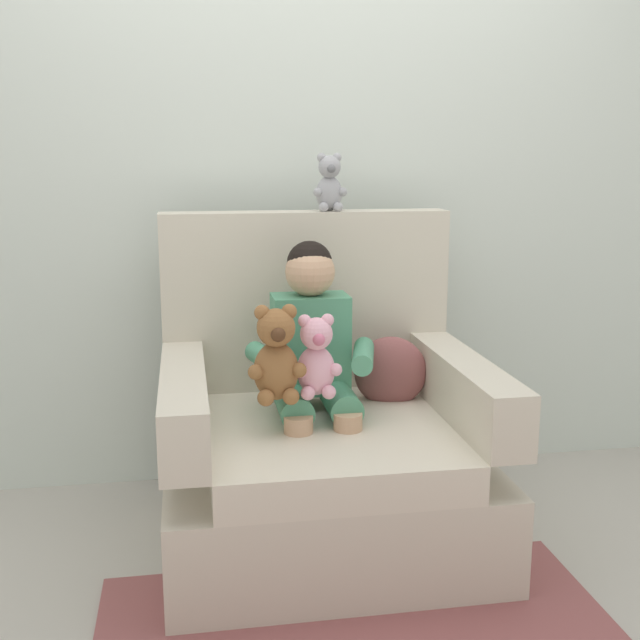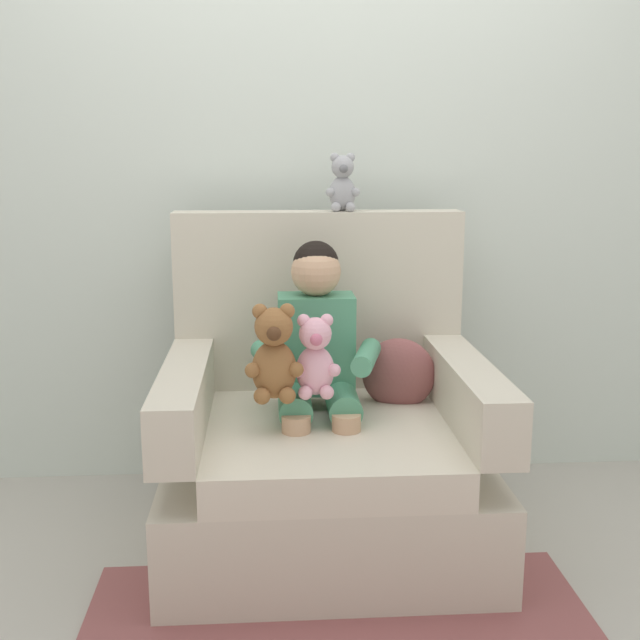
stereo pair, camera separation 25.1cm
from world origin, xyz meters
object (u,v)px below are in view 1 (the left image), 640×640
plush_pink (316,358)px  plush_grey_on_backrest (329,184)px  plush_brown (276,356)px  armchair (322,444)px  seated_child (313,352)px  throw_pillow (390,372)px

plush_pink → plush_grey_on_backrest: size_ratio=1.27×
plush_brown → plush_grey_on_backrest: 0.77m
armchair → seated_child: bearing=135.1°
plush_brown → armchair: bearing=51.3°
armchair → throw_pillow: size_ratio=4.24×
plush_pink → throw_pillow: bearing=49.1°
plush_pink → plush_brown: bearing=-157.9°
seated_child → plush_pink: 0.16m
seated_child → plush_grey_on_backrest: plush_grey_on_backrest is taller
plush_grey_on_backrest → plush_pink: bearing=-112.0°
seated_child → plush_grey_on_backrest: bearing=68.8°
armchair → plush_brown: bearing=-136.2°
seated_child → armchair: bearing=-46.9°
armchair → plush_brown: size_ratio=3.58×
plush_pink → seated_child: bearing=93.4°
armchair → plush_brown: (-0.17, -0.17, 0.36)m
plush_pink → throw_pillow: (0.31, 0.26, -0.13)m
plush_grey_on_backrest → throw_pillow: bearing=-57.9°
throw_pillow → seated_child: bearing=-161.4°
seated_child → plush_pink: (-0.02, -0.16, 0.02)m
armchair → plush_pink: bearing=-107.1°
plush_brown → plush_pink: plush_brown is taller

